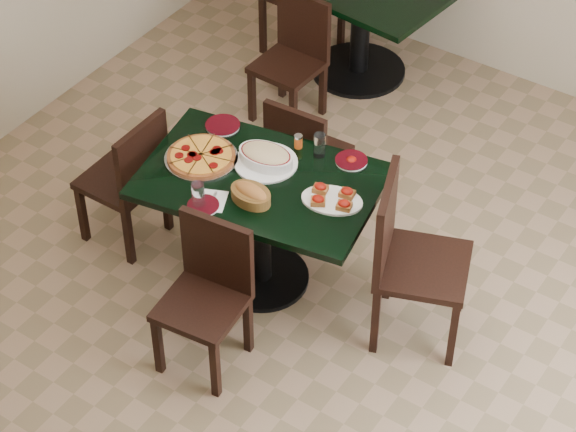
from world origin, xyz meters
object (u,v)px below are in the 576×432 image
Objects in this scene: chair_left at (131,175)px; bread_basket at (251,194)px; back_table at (361,7)px; main_table at (261,204)px; lasagna_casserole at (266,157)px; bruschetta_platter at (332,198)px; chair_near at (209,287)px; back_chair_near at (295,52)px; pepperoni_pizza at (201,156)px; chair_far at (303,154)px; chair_right at (406,252)px.

bread_basket is (0.86, -0.03, 0.31)m from chair_left.
main_table is at bearing -67.52° from back_table.
main_table is 5.50× the size of bread_basket.
main_table is 2.12m from back_table.
bruschetta_platter is (0.45, -0.06, -0.02)m from lasagna_casserole.
back_chair_near is (-0.80, 1.99, -0.01)m from chair_near.
bread_basket reaches higher than lasagna_casserole.
lasagna_casserole reaches higher than main_table.
pepperoni_pizza is 1.06× the size of bruschetta_platter.
lasagna_casserole is (0.56, -1.92, 0.27)m from back_table.
chair_far reaches higher than pepperoni_pizza.
chair_right is at bearing -7.34° from bruschetta_platter.
back_chair_near is at bearing 122.13° from bread_basket.
pepperoni_pizza is at bearing -73.39° from back_chair_near.
back_chair_near is 2.48× the size of lasagna_casserole.
back_table is 3.48× the size of bruschetta_platter.
bruschetta_platter is (1.13, -1.36, 0.31)m from back_chair_near.
lasagna_casserole is at bearing -67.77° from back_table.
back_chair_near is 1.79m from bruschetta_platter.
chair_far is 1.02m from back_chair_near.
chair_far is at bearing 136.61° from chair_left.
lasagna_casserole is (0.68, -1.30, 0.33)m from back_chair_near.
chair_near reaches higher than back_table.
bread_basket is at bearing 86.65° from chair_near.
chair_left is at bearing 78.42° from chair_right.
lasagna_casserole is 1.38× the size of bread_basket.
chair_left is (-1.62, -0.25, -0.08)m from chair_right.
pepperoni_pizza is at bearing -77.10° from back_table.
bruschetta_platter reaches higher than pepperoni_pizza.
pepperoni_pizza is (0.37, -1.46, 0.30)m from back_chair_near.
chair_right is at bearing -4.51° from lasagna_casserole.
chair_far is 0.84m from bread_basket.
lasagna_casserole is 0.46m from bruschetta_platter.
pepperoni_pizza is (0.25, -2.08, 0.24)m from back_table.
back_chair_near is at bearing 112.64° from lasagna_casserole.
bruschetta_platter reaches higher than back_table.
back_table is 1.52m from chair_far.
chair_right reaches higher than chair_far.
chair_left reaches higher than bread_basket.
chair_far is 0.98× the size of chair_near.
back_chair_near is (-0.12, -0.62, -0.06)m from back_table.
pepperoni_pizza is at bearing 122.73° from chair_near.
main_table is 1.37× the size of chair_right.
bread_basket is (0.66, -2.20, 0.27)m from back_table.
bread_basket is 0.67× the size of bruschetta_platter.
bread_basket is (-0.76, -0.29, 0.23)m from chair_right.
back_chair_near is 2.14× the size of pepperoni_pizza.
back_table is 0.64m from back_chair_near.
back_chair_near is at bearing 104.27° from pepperoni_pizza.
chair_near is 2.14m from back_chair_near.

